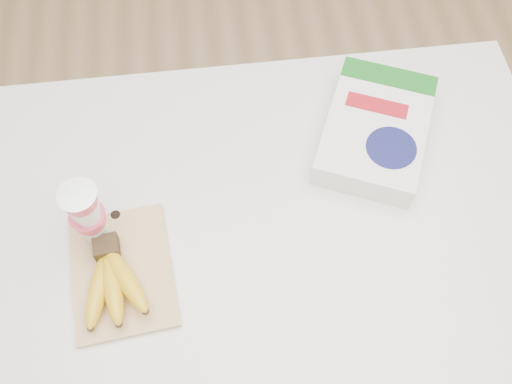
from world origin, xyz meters
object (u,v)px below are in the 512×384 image
at_px(bananas, 112,281).
at_px(yogurt_stack, 87,214).
at_px(cutting_board, 122,272).
at_px(table, 270,288).
at_px(cereal_box, 376,129).

xyz_separation_m(bananas, yogurt_stack, (-0.03, 0.11, 0.07)).
relative_size(cutting_board, bananas, 1.39).
distance_m(table, bananas, 0.61).
xyz_separation_m(table, cutting_board, (-0.32, -0.10, 0.47)).
xyz_separation_m(cutting_board, bananas, (-0.01, -0.03, 0.03)).
height_order(yogurt_stack, cereal_box, yogurt_stack).
height_order(cutting_board, cereal_box, cereal_box).
distance_m(cutting_board, cereal_box, 0.62).
xyz_separation_m(cutting_board, cereal_box, (0.56, 0.26, 0.03)).
bearing_deg(yogurt_stack, cereal_box, 15.84).
xyz_separation_m(yogurt_stack, cereal_box, (0.61, 0.17, -0.07)).
xyz_separation_m(table, bananas, (-0.33, -0.13, 0.50)).
distance_m(cutting_board, yogurt_stack, 0.14).
bearing_deg(bananas, table, 20.92).
distance_m(bananas, yogurt_stack, 0.14).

